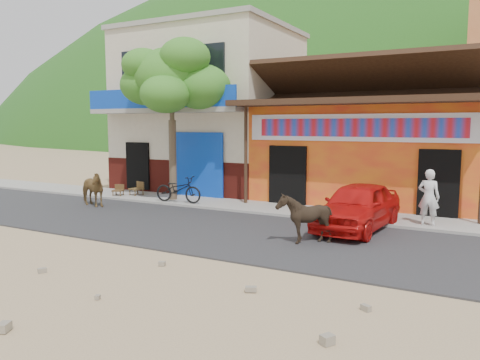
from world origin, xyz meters
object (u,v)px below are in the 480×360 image
object	(u,v)px
tree	(172,120)
pedestrian	(429,197)
cafe_chair_right	(118,185)
scooter	(178,189)
cow_dark	(304,218)
cafe_chair_left	(136,183)
red_car	(358,206)
cow_tan	(90,189)

from	to	relation	value
tree	pedestrian	bearing A→B (deg)	-1.89
pedestrian	cafe_chair_right	xyz separation A→B (m)	(-11.61, 0.00, -0.38)
scooter	cafe_chair_right	size ratio (longest dim) A/B	2.24
tree	pedestrian	distance (m)	9.37
cow_dark	tree	bearing A→B (deg)	-115.62
pedestrian	cafe_chair_right	world-z (taller)	pedestrian
tree	cafe_chair_left	world-z (taller)	tree
scooter	red_car	bearing A→B (deg)	-102.98
cafe_chair_right	red_car	bearing A→B (deg)	-26.60
tree	cow_tan	xyz separation A→B (m)	(-1.99, -2.25, -2.45)
cow_tan	cafe_chair_right	world-z (taller)	cow_tan
tree	scooter	distance (m)	2.63
tree	red_car	world-z (taller)	tree
scooter	pedestrian	bearing A→B (deg)	-93.67
pedestrian	red_car	bearing A→B (deg)	37.50
scooter	cow_dark	bearing A→B (deg)	-122.25
tree	red_car	distance (m)	7.91
tree	pedestrian	world-z (taller)	tree
cow_tan	red_car	size ratio (longest dim) A/B	0.39
scooter	pedestrian	xyz separation A→B (m)	(8.50, 0.20, 0.31)
tree	cafe_chair_right	world-z (taller)	tree
cow_dark	red_car	world-z (taller)	red_car
cow_dark	red_car	size ratio (longest dim) A/B	0.33
tree	red_car	xyz separation A→B (m)	(7.39, -1.45, -2.42)
cow_tan	scooter	xyz separation A→B (m)	(2.59, 1.75, -0.06)
scooter	cafe_chair_right	distance (m)	3.12
tree	scooter	world-z (taller)	tree
cow_dark	cafe_chair_right	world-z (taller)	cow_dark
pedestrian	cafe_chair_left	size ratio (longest dim) A/B	1.59
red_car	scooter	xyz separation A→B (m)	(-6.79, 0.95, -0.09)
scooter	pedestrian	world-z (taller)	pedestrian
red_car	scooter	world-z (taller)	red_car
cafe_chair_right	scooter	bearing A→B (deg)	-23.66
tree	cafe_chair_left	bearing A→B (deg)	175.41
cow_dark	scooter	bearing A→B (deg)	-114.33
red_car	cafe_chair_right	bearing A→B (deg)	178.74
cow_tan	cafe_chair_right	bearing A→B (deg)	28.23
cow_dark	scooter	distance (m)	6.79
cow_dark	cafe_chair_left	xyz separation A→B (m)	(-8.59, 3.76, -0.05)
red_car	cafe_chair_right	distance (m)	9.97
red_car	pedestrian	distance (m)	2.07
red_car	cafe_chair_left	bearing A→B (deg)	175.62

